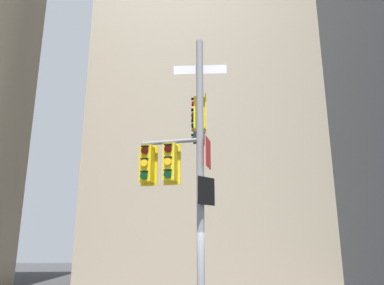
{
  "coord_description": "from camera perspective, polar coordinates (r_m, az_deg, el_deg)",
  "views": [
    {
      "loc": [
        -1.07,
        -10.0,
        2.07
      ],
      "look_at": [
        -0.21,
        0.07,
        4.89
      ],
      "focal_mm": 36.14,
      "sensor_mm": 36.0,
      "label": 1
    }
  ],
  "objects": [
    {
      "name": "building_mid_block",
      "position": [
        36.93,
        2.45,
        16.98
      ],
      "size": [
        17.43,
        17.43,
        43.91
      ],
      "primitive_type": "cube",
      "color": "tan",
      "rests_on": "ground"
    },
    {
      "name": "signal_pole_assembly",
      "position": [
        10.99,
        -0.59,
        -1.58
      ],
      "size": [
        2.47,
        3.04,
        7.95
      ],
      "color": "gray",
      "rests_on": "ground"
    }
  ]
}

